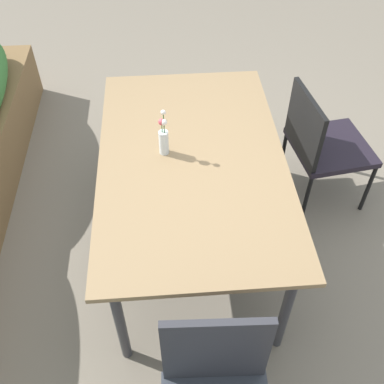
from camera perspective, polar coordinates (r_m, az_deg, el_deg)
ground_plane at (r=3.10m, az=1.13°, el=-5.05°), size 12.00×12.00×0.00m
dining_table at (r=2.54m, az=-0.00°, el=3.41°), size 1.70×1.03×0.75m
chair_near_right at (r=3.12m, az=15.96°, el=6.08°), size 0.55×0.55×0.86m
flower_vase at (r=2.47m, az=-3.59°, el=6.81°), size 0.05×0.05×0.29m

